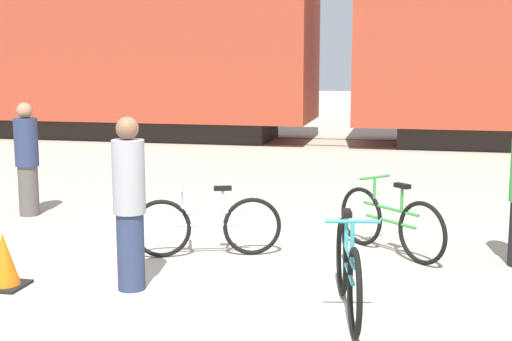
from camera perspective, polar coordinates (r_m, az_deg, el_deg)
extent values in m
plane|color=#B2A893|center=(6.69, -6.01, -10.68)|extent=(80.00, 80.00, 0.00)
cube|color=black|center=(20.99, -14.55, 3.45)|extent=(11.57, 2.26, 0.55)
cube|color=#9E3823|center=(20.90, -14.76, 8.83)|extent=(13.77, 3.01, 3.38)
cube|color=#4C4238|center=(18.16, 5.92, 2.00)|extent=(70.53, 0.07, 0.01)
cube|color=#4C4238|center=(19.58, 6.39, 2.51)|extent=(70.53, 0.07, 0.01)
torus|color=black|center=(8.14, -7.56, -4.63)|extent=(0.65, 0.26, 0.67)
torus|color=black|center=(8.17, -0.31, -4.49)|extent=(0.65, 0.26, 0.67)
cylinder|color=silver|center=(8.10, -3.94, -3.40)|extent=(0.87, 0.32, 0.04)
cylinder|color=silver|center=(8.13, -3.93, -4.36)|extent=(0.79, 0.29, 0.04)
cylinder|color=silver|center=(8.08, -2.67, -2.40)|extent=(0.04, 0.04, 0.28)
cube|color=black|center=(8.05, -2.68, -1.43)|extent=(0.21, 0.14, 0.05)
cylinder|color=silver|center=(8.06, -5.97, -2.35)|extent=(0.04, 0.04, 0.31)
cylinder|color=silver|center=(8.03, -5.99, -1.27)|extent=(0.17, 0.45, 0.03)
torus|color=black|center=(8.69, 8.40, -3.64)|extent=(0.54, 0.53, 0.71)
torus|color=black|center=(8.01, 13.15, -4.89)|extent=(0.54, 0.53, 0.71)
cylinder|color=#338C38|center=(8.30, 10.71, -3.03)|extent=(0.65, 0.63, 0.04)
cylinder|color=#338C38|center=(8.34, 10.68, -4.02)|extent=(0.59, 0.57, 0.04)
cylinder|color=#338C38|center=(8.15, 11.59, -2.22)|extent=(0.04, 0.04, 0.30)
cube|color=black|center=(8.13, 11.62, -1.20)|extent=(0.20, 0.20, 0.05)
cylinder|color=#338C38|center=(8.46, 9.46, -1.63)|extent=(0.04, 0.04, 0.33)
cylinder|color=#338C38|center=(8.43, 9.49, -0.54)|extent=(0.34, 0.35, 0.03)
torus|color=black|center=(5.90, 7.88, -9.65)|extent=(0.19, 0.74, 0.74)
torus|color=black|center=(6.90, 6.90, -6.85)|extent=(0.19, 0.74, 0.74)
cylinder|color=teal|center=(6.34, 7.39, -6.50)|extent=(0.21, 0.91, 0.04)
cylinder|color=teal|center=(6.39, 7.36, -7.85)|extent=(0.20, 0.83, 0.04)
cylinder|color=teal|center=(6.48, 7.25, -4.74)|extent=(0.04, 0.04, 0.31)
cube|color=black|center=(6.45, 7.27, -3.40)|extent=(0.12, 0.21, 0.05)
cylinder|color=teal|center=(6.02, 7.70, -5.66)|extent=(0.04, 0.04, 0.35)
cylinder|color=teal|center=(5.98, 7.74, -4.06)|extent=(0.46, 0.12, 0.03)
cylinder|color=#514C47|center=(10.69, -17.73, -1.54)|extent=(0.28, 0.28, 0.72)
cylinder|color=navy|center=(10.58, -17.91, 2.17)|extent=(0.33, 0.33, 0.68)
sphere|color=#A37556|center=(10.54, -18.03, 4.60)|extent=(0.22, 0.22, 0.22)
cylinder|color=#283351|center=(7.08, -9.99, -6.39)|extent=(0.27, 0.27, 0.76)
cylinder|color=gray|center=(6.92, -10.16, -0.50)|extent=(0.31, 0.31, 0.71)
sphere|color=brown|center=(6.86, -10.27, 3.34)|extent=(0.22, 0.22, 0.22)
cube|color=black|center=(7.56, -19.43, -8.68)|extent=(0.40, 0.40, 0.03)
cone|color=orange|center=(7.49, -19.53, -6.79)|extent=(0.32, 0.32, 0.55)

